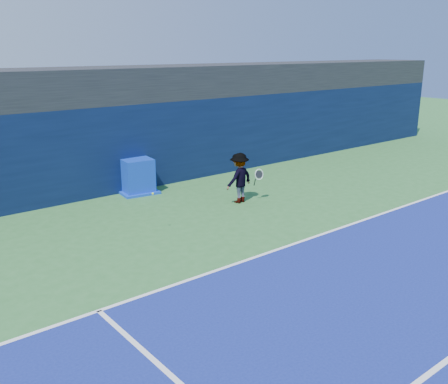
{
  "coord_description": "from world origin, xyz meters",
  "views": [
    {
      "loc": [
        -8.49,
        -5.15,
        4.85
      ],
      "look_at": [
        -0.14,
        5.2,
        1.0
      ],
      "focal_mm": 40.0,
      "sensor_mm": 36.0,
      "label": 1
    }
  ],
  "objects": [
    {
      "name": "baseline",
      "position": [
        0.0,
        3.0,
        0.01
      ],
      "size": [
        24.0,
        0.1,
        0.01
      ],
      "primitive_type": "cube",
      "color": "white",
      "rests_on": "ground"
    },
    {
      "name": "tennis_player",
      "position": [
        1.68,
        6.65,
        0.82
      ],
      "size": [
        1.3,
        0.75,
        1.63
      ],
      "color": "silver",
      "rests_on": "ground"
    },
    {
      "name": "equipment_cart",
      "position": [
        -0.33,
        9.77,
        0.55
      ],
      "size": [
        1.4,
        1.4,
        1.2
      ],
      "color": "#0C2EB0",
      "rests_on": "ground"
    },
    {
      "name": "tennis_ball",
      "position": [
        -2.02,
        5.87,
        1.15
      ],
      "size": [
        0.06,
        0.06,
        0.06
      ],
      "color": "#AED517",
      "rests_on": "ground"
    },
    {
      "name": "ground",
      "position": [
        0.0,
        0.0,
        0.0
      ],
      "size": [
        80.0,
        80.0,
        0.0
      ],
      "primitive_type": "plane",
      "color": "#316D32",
      "rests_on": "ground"
    },
    {
      "name": "stadium_band",
      "position": [
        0.0,
        11.5,
        3.6
      ],
      "size": [
        36.0,
        3.0,
        1.2
      ],
      "primitive_type": "cube",
      "color": "black",
      "rests_on": "back_wall_assembly"
    },
    {
      "name": "back_wall_assembly",
      "position": [
        -0.0,
        10.5,
        1.5
      ],
      "size": [
        36.0,
        1.03,
        3.0
      ],
      "color": "#091534",
      "rests_on": "ground"
    }
  ]
}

